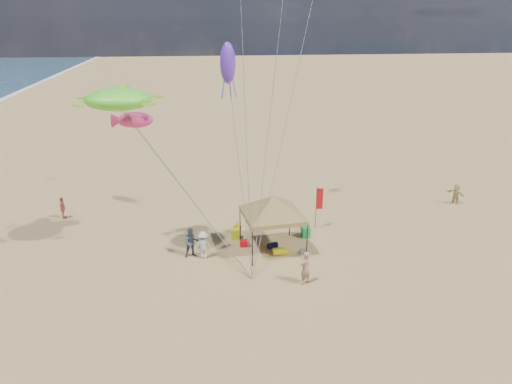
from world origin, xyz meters
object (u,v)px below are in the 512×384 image
(chair_yellow, at_px, (235,234))
(cooler_red, at_px, (244,243))
(canopy_tent, at_px, (273,198))
(feather_flag, at_px, (319,201))
(cooler_blue, at_px, (305,227))
(person_near_b, at_px, (192,242))
(person_far_c, at_px, (456,194))
(person_near_a, at_px, (305,268))
(person_far_a, at_px, (63,208))
(beach_cart, at_px, (281,251))
(chair_green, at_px, (306,232))
(person_near_c, at_px, (203,245))

(chair_yellow, bearing_deg, cooler_red, -65.38)
(canopy_tent, bearing_deg, feather_flag, 38.06)
(cooler_blue, bearing_deg, person_near_b, -158.72)
(person_near_b, bearing_deg, person_far_c, 6.65)
(feather_flag, distance_m, person_near_a, 7.08)
(feather_flag, relative_size, chair_yellow, 4.06)
(canopy_tent, distance_m, person_near_a, 4.75)
(person_near_a, height_order, person_far_a, person_near_a)
(canopy_tent, bearing_deg, person_near_b, -176.49)
(chair_yellow, xyz_separation_m, person_far_c, (16.61, 3.97, 0.43))
(beach_cart, bearing_deg, cooler_red, 147.87)
(cooler_blue, xyz_separation_m, person_far_a, (-16.14, 3.66, 0.59))
(chair_green, distance_m, person_near_a, 5.59)
(feather_flag, relative_size, cooler_red, 5.26)
(cooler_red, relative_size, person_far_a, 0.35)
(cooler_red, distance_m, person_far_a, 13.21)
(cooler_blue, relative_size, person_far_a, 0.35)
(person_near_b, xyz_separation_m, person_far_a, (-8.84, 6.50, -0.12))
(person_near_a, relative_size, person_far_c, 1.20)
(feather_flag, distance_m, cooler_red, 5.68)
(person_near_a, bearing_deg, person_far_c, 177.95)
(canopy_tent, xyz_separation_m, cooler_red, (-1.60, 0.65, -3.12))
(canopy_tent, height_order, chair_green, canopy_tent)
(person_far_a, bearing_deg, person_near_a, -127.57)
(chair_yellow, height_order, beach_cart, chair_yellow)
(cooler_red, bearing_deg, chair_yellow, 114.62)
(beach_cart, xyz_separation_m, person_far_a, (-13.98, 6.82, 0.58))
(chair_green, relative_size, person_far_c, 0.45)
(person_far_c, bearing_deg, person_near_c, -101.24)
(canopy_tent, xyz_separation_m, cooler_blue, (2.58, 2.56, -3.12))
(canopy_tent, distance_m, cooler_red, 3.57)
(feather_flag, bearing_deg, canopy_tent, -141.94)
(person_far_c, bearing_deg, person_near_b, -102.52)
(beach_cart, relative_size, person_far_a, 0.58)
(person_far_c, bearing_deg, person_far_a, -120.82)
(person_near_c, bearing_deg, person_near_b, -23.45)
(chair_green, relative_size, person_near_b, 0.39)
(chair_green, bearing_deg, person_far_c, 19.05)
(cooler_blue, bearing_deg, person_far_a, 167.23)
(person_near_b, bearing_deg, beach_cart, -14.12)
(chair_green, distance_m, person_near_c, 6.77)
(cooler_blue, relative_size, chair_green, 0.77)
(feather_flag, xyz_separation_m, person_near_a, (-2.28, -6.63, -0.97))
(person_far_a, bearing_deg, person_near_b, -129.26)
(canopy_tent, height_order, person_near_b, canopy_tent)
(cooler_red, bearing_deg, feather_flag, 21.98)
(cooler_red, xyz_separation_m, person_far_a, (-11.97, 5.56, 0.59))
(person_far_a, bearing_deg, chair_yellow, -114.38)
(feather_flag, relative_size, person_far_c, 1.83)
(chair_green, bearing_deg, canopy_tent, -148.16)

